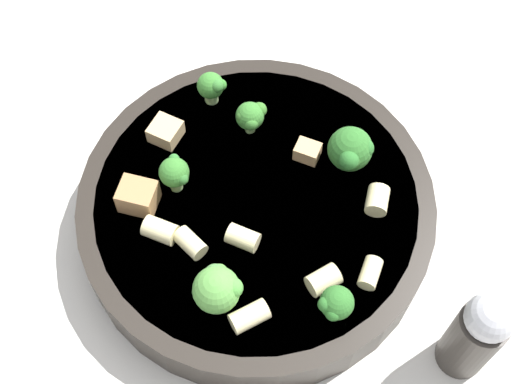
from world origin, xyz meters
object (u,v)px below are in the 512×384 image
Objects in this scene: broccoli_floret_1 at (351,150)px; broccoli_floret_3 at (175,173)px; broccoli_floret_2 at (212,87)px; chicken_chunk_2 at (138,197)px; chicken_chunk_0 at (167,130)px; broccoli_floret_5 at (251,116)px; rigatoni_4 at (190,243)px; rigatoni_3 at (370,273)px; rigatoni_6 at (377,200)px; pepper_shaker at (477,334)px; rigatoni_0 at (160,230)px; broccoli_floret_4 at (217,288)px; rigatoni_5 at (250,316)px; rigatoni_1 at (323,280)px; chicken_chunk_1 at (307,151)px; pasta_bowl at (256,209)px; broccoli_floret_0 at (336,304)px; rigatoni_2 at (243,238)px.

broccoli_floret_1 is 0.14m from broccoli_floret_3.
chicken_chunk_2 is (-0.11, -0.02, -0.01)m from broccoli_floret_2.
chicken_chunk_2 is (-0.06, -0.03, 0.00)m from chicken_chunk_0.
rigatoni_4 is (-0.11, -0.03, -0.01)m from broccoli_floret_5.
broccoli_floret_5 is 1.38× the size of rigatoni_3.
rigatoni_3 is (0.03, -0.16, -0.01)m from broccoli_floret_3.
rigatoni_6 is 0.12m from pepper_shaker.
chicken_chunk_2 is at bearing -156.85° from chicken_chunk_0.
broccoli_floret_5 is 1.47× the size of rigatoni_6.
rigatoni_0 is (-0.12, -0.05, -0.01)m from broccoli_floret_2.
broccoli_floret_4 reaches higher than chicken_chunk_0.
rigatoni_5 is 1.18× the size of chicken_chunk_0.
rigatoni_1 and rigatoni_6 have the same top height.
rigatoni_0 is at bearing 104.97° from rigatoni_4.
chicken_chunk_2 is at bearing 77.31° from broccoli_floret_4.
rigatoni_1 is 1.18× the size of chicken_chunk_1.
broccoli_floret_1 is 0.15m from rigatoni_5.
broccoli_floret_5 is 1.35× the size of chicken_chunk_0.
broccoli_floret_5 reaches higher than rigatoni_3.
rigatoni_6 is at bearing -55.41° from pasta_bowl.
rigatoni_5 is at bearing -132.24° from broccoli_floret_2.
broccoli_floret_4 is 1.89× the size of chicken_chunk_1.
rigatoni_6 reaches higher than rigatoni_4.
broccoli_floret_1 is at bearing -74.71° from broccoli_floret_5.
broccoli_floret_0 is at bearing -83.43° from chicken_chunk_2.
rigatoni_5 reaches higher than rigatoni_4.
rigatoni_4 is at bearing 134.22° from rigatoni_2.
chicken_chunk_1 is at bearing 42.25° from rigatoni_1.
broccoli_floret_5 is at bearing 99.43° from chicken_chunk_1.
rigatoni_0 is at bearing 137.36° from rigatoni_6.
rigatoni_6 is at bearing -37.37° from rigatoni_4.
rigatoni_2 and rigatoni_5 have the same top height.
broccoli_floret_1 is 1.13× the size of broccoli_floret_3.
rigatoni_1 is 0.99× the size of chicken_chunk_0.
pasta_bowl is 0.09m from rigatoni_1.
chicken_chunk_0 is at bearing 50.71° from broccoli_floret_3.
rigatoni_6 is at bearing 28.80° from rigatoni_3.
rigatoni_3 reaches higher than pasta_bowl.
broccoli_floret_3 is 1.25× the size of rigatoni_5.
pepper_shaker is (-0.04, -0.27, -0.01)m from broccoli_floret_2.
broccoli_floret_4 reaches higher than chicken_chunk_1.
pasta_bowl is 0.08m from rigatoni_0.
broccoli_floret_4 is 0.05m from rigatoni_4.
chicken_chunk_0 is (0.00, 0.09, 0.03)m from pasta_bowl.
broccoli_floret_0 is at bearing -101.88° from chicken_chunk_0.
broccoli_floret_4 is 0.11m from rigatoni_3.
broccoli_floret_2 is 1.24× the size of rigatoni_0.
broccoli_floret_5 is 1.31× the size of rigatoni_2.
broccoli_floret_2 reaches higher than rigatoni_5.
rigatoni_0 is at bearing -176.39° from broccoli_floret_5.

